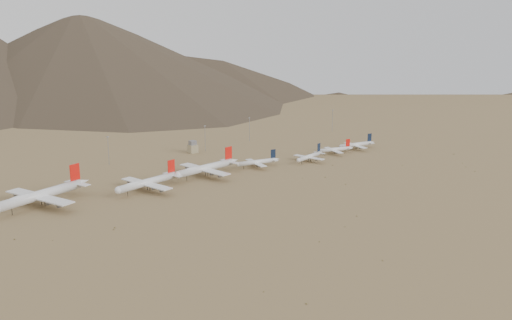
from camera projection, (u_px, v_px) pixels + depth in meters
ground at (238, 185)px, 445.79m from camera, size 3000.00×3000.00×0.00m
widebody_west at (41, 195)px, 394.60m from camera, size 75.58×60.47×23.61m
widebody_centre at (148, 182)px, 430.84m from camera, size 63.44×50.01×19.22m
widebody_east at (206, 168)px, 470.72m from camera, size 69.07×53.94×20.68m
narrowbody_a at (258, 162)px, 500.78m from camera, size 43.17×31.48×14.34m
narrowbody_b at (310, 156)px, 521.88m from camera, size 41.89×30.99×14.17m
narrowbody_c at (335, 149)px, 551.26m from camera, size 39.72×29.25×13.34m
narrowbody_d at (357, 145)px, 571.39m from camera, size 43.71×31.83×14.50m
control_tower at (193, 147)px, 555.33m from camera, size 8.00×8.00×12.00m
mast_west at (108, 149)px, 507.65m from camera, size 2.00×0.60×25.70m
mast_centre at (205, 137)px, 560.25m from camera, size 2.00×0.60×25.70m
mast_east at (249, 128)px, 606.83m from camera, size 2.00×0.60×25.70m
mast_far_east at (332, 119)px, 660.46m from camera, size 2.00×0.60×25.70m
desert_scrub at (366, 195)px, 420.91m from camera, size 422.51×179.80×0.84m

